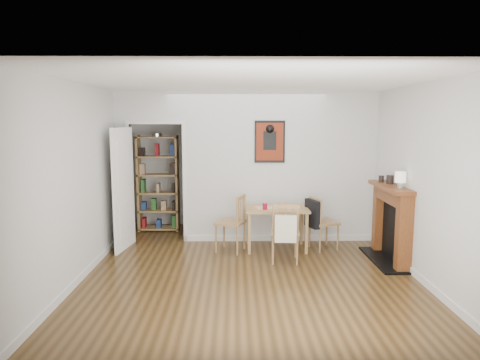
{
  "coord_description": "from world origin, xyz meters",
  "views": [
    {
      "loc": [
        -0.2,
        -5.99,
        2.11
      ],
      "look_at": [
        -0.12,
        0.6,
        1.19
      ],
      "focal_mm": 32.0,
      "sensor_mm": 36.0,
      "label": 1
    }
  ],
  "objects_px": {
    "chair_front": "(285,231)",
    "red_glass": "(265,206)",
    "ceramic_jar_a": "(390,179)",
    "fireplace": "(392,221)",
    "chair_left": "(230,223)",
    "bookshelf": "(158,184)",
    "dining_table": "(276,213)",
    "orange_fruit": "(283,205)",
    "mantel_lamp": "(400,178)",
    "ceramic_jar_b": "(381,179)",
    "chair_right": "(323,222)",
    "notebook": "(290,207)"
  },
  "relations": [
    {
      "from": "dining_table",
      "to": "fireplace",
      "type": "xyz_separation_m",
      "value": [
        1.68,
        -0.61,
        0.0
      ]
    },
    {
      "from": "mantel_lamp",
      "to": "ceramic_jar_a",
      "type": "xyz_separation_m",
      "value": [
        0.03,
        0.47,
        -0.08
      ]
    },
    {
      "from": "orange_fruit",
      "to": "dining_table",
      "type": "bearing_deg",
      "value": -150.15
    },
    {
      "from": "red_glass",
      "to": "ceramic_jar_a",
      "type": "bearing_deg",
      "value": -10.04
    },
    {
      "from": "dining_table",
      "to": "mantel_lamp",
      "type": "height_order",
      "value": "mantel_lamp"
    },
    {
      "from": "chair_left",
      "to": "orange_fruit",
      "type": "bearing_deg",
      "value": 10.97
    },
    {
      "from": "dining_table",
      "to": "bookshelf",
      "type": "relative_size",
      "value": 0.56
    },
    {
      "from": "fireplace",
      "to": "chair_front",
      "type": "bearing_deg",
      "value": -179.31
    },
    {
      "from": "orange_fruit",
      "to": "mantel_lamp",
      "type": "relative_size",
      "value": 0.31
    },
    {
      "from": "chair_front",
      "to": "mantel_lamp",
      "type": "distance_m",
      "value": 1.82
    },
    {
      "from": "chair_left",
      "to": "chair_front",
      "type": "distance_m",
      "value": 0.98
    },
    {
      "from": "bookshelf",
      "to": "orange_fruit",
      "type": "distance_m",
      "value": 2.57
    },
    {
      "from": "notebook",
      "to": "ceramic_jar_b",
      "type": "height_order",
      "value": "ceramic_jar_b"
    },
    {
      "from": "ceramic_jar_a",
      "to": "chair_front",
      "type": "bearing_deg",
      "value": -173.76
    },
    {
      "from": "bookshelf",
      "to": "fireplace",
      "type": "distance_m",
      "value": 4.28
    },
    {
      "from": "notebook",
      "to": "orange_fruit",
      "type": "bearing_deg",
      "value": 176.29
    },
    {
      "from": "bookshelf",
      "to": "red_glass",
      "type": "bearing_deg",
      "value": -35.59
    },
    {
      "from": "dining_table",
      "to": "ceramic_jar_a",
      "type": "bearing_deg",
      "value": -15.3
    },
    {
      "from": "chair_right",
      "to": "fireplace",
      "type": "bearing_deg",
      "value": -34.05
    },
    {
      "from": "chair_right",
      "to": "ceramic_jar_a",
      "type": "bearing_deg",
      "value": -26.79
    },
    {
      "from": "dining_table",
      "to": "ceramic_jar_b",
      "type": "xyz_separation_m",
      "value": [
        1.6,
        -0.29,
        0.6
      ]
    },
    {
      "from": "fireplace",
      "to": "mantel_lamp",
      "type": "height_order",
      "value": "mantel_lamp"
    },
    {
      "from": "ceramic_jar_a",
      "to": "notebook",
      "type": "bearing_deg",
      "value": 160.32
    },
    {
      "from": "ceramic_jar_b",
      "to": "fireplace",
      "type": "bearing_deg",
      "value": -76.52
    },
    {
      "from": "chair_right",
      "to": "notebook",
      "type": "relative_size",
      "value": 2.76
    },
    {
      "from": "dining_table",
      "to": "chair_front",
      "type": "height_order",
      "value": "chair_front"
    },
    {
      "from": "chair_front",
      "to": "red_glass",
      "type": "relative_size",
      "value": 9.09
    },
    {
      "from": "red_glass",
      "to": "chair_front",
      "type": "bearing_deg",
      "value": -62.53
    },
    {
      "from": "bookshelf",
      "to": "ceramic_jar_a",
      "type": "distance_m",
      "value": 4.21
    },
    {
      "from": "chair_front",
      "to": "mantel_lamp",
      "type": "bearing_deg",
      "value": -10.65
    },
    {
      "from": "chair_right",
      "to": "ceramic_jar_a",
      "type": "height_order",
      "value": "ceramic_jar_a"
    },
    {
      "from": "bookshelf",
      "to": "ceramic_jar_b",
      "type": "bearing_deg",
      "value": -22.63
    },
    {
      "from": "dining_table",
      "to": "bookshelf",
      "type": "xyz_separation_m",
      "value": [
        -2.15,
        1.27,
        0.29
      ]
    },
    {
      "from": "mantel_lamp",
      "to": "ceramic_jar_a",
      "type": "distance_m",
      "value": 0.48
    },
    {
      "from": "chair_left",
      "to": "bookshelf",
      "type": "relative_size",
      "value": 0.51
    },
    {
      "from": "notebook",
      "to": "bookshelf",
      "type": "bearing_deg",
      "value": 153.02
    },
    {
      "from": "ceramic_jar_a",
      "to": "fireplace",
      "type": "bearing_deg",
      "value": -89.42
    },
    {
      "from": "chair_left",
      "to": "ceramic_jar_b",
      "type": "relative_size",
      "value": 9.1
    },
    {
      "from": "red_glass",
      "to": "ceramic_jar_b",
      "type": "distance_m",
      "value": 1.86
    },
    {
      "from": "dining_table",
      "to": "red_glass",
      "type": "distance_m",
      "value": 0.27
    },
    {
      "from": "orange_fruit",
      "to": "red_glass",
      "type": "bearing_deg",
      "value": -148.49
    },
    {
      "from": "chair_left",
      "to": "ceramic_jar_b",
      "type": "bearing_deg",
      "value": -4.59
    },
    {
      "from": "fireplace",
      "to": "red_glass",
      "type": "bearing_deg",
      "value": 165.41
    },
    {
      "from": "chair_front",
      "to": "ceramic_jar_a",
      "type": "distance_m",
      "value": 1.79
    },
    {
      "from": "bookshelf",
      "to": "notebook",
      "type": "bearing_deg",
      "value": -26.98
    },
    {
      "from": "ceramic_jar_a",
      "to": "ceramic_jar_b",
      "type": "height_order",
      "value": "ceramic_jar_a"
    },
    {
      "from": "chair_front",
      "to": "orange_fruit",
      "type": "xyz_separation_m",
      "value": [
        0.05,
        0.7,
        0.27
      ]
    },
    {
      "from": "dining_table",
      "to": "mantel_lamp",
      "type": "relative_size",
      "value": 4.28
    },
    {
      "from": "dining_table",
      "to": "mantel_lamp",
      "type": "xyz_separation_m",
      "value": [
        1.65,
        -0.93,
        0.7
      ]
    },
    {
      "from": "fireplace",
      "to": "ceramic_jar_b",
      "type": "distance_m",
      "value": 0.68
    }
  ]
}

